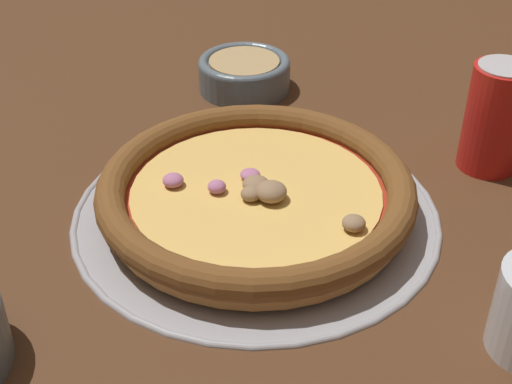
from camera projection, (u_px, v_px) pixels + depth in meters
ground_plane at (256, 214)px, 0.74m from camera, size 3.00×3.00×0.00m
pizza_tray at (256, 211)px, 0.74m from camera, size 0.38×0.38×0.01m
pizza at (256, 192)px, 0.72m from camera, size 0.32×0.32×0.04m
bowl_near at (244, 72)px, 0.96m from camera, size 0.12×0.12×0.04m
beverage_can at (495, 118)px, 0.78m from camera, size 0.07×0.07×0.12m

